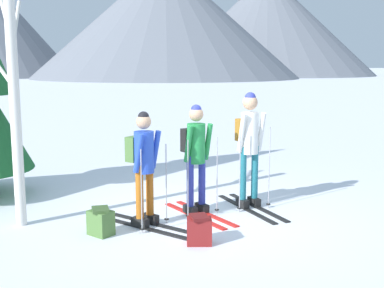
% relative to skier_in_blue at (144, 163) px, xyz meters
% --- Properties ---
extents(ground_plane, '(400.00, 400.00, 0.00)m').
position_rel_skier_in_blue_xyz_m(ground_plane, '(0.87, 0.28, -0.93)').
color(ground_plane, white).
extents(skier_in_blue, '(1.30, 1.49, 1.66)m').
position_rel_skier_in_blue_xyz_m(skier_in_blue, '(0.00, 0.00, 0.00)').
color(skier_in_blue, black).
rests_on(skier_in_blue, ground).
extents(skier_in_green, '(0.81, 1.58, 1.71)m').
position_rel_skier_in_blue_xyz_m(skier_in_green, '(0.87, 0.38, 0.04)').
color(skier_in_green, red).
rests_on(skier_in_green, ground).
extents(skier_in_white, '(0.61, 1.75, 1.87)m').
position_rel_skier_in_blue_xyz_m(skier_in_white, '(1.79, 0.51, 0.15)').
color(skier_in_white, black).
rests_on(skier_in_white, ground).
extents(birch_tree_tall, '(0.50, 0.73, 3.46)m').
position_rel_skier_in_blue_xyz_m(birch_tree_tall, '(-1.73, 0.51, 0.88)').
color(birch_tree_tall, silver).
rests_on(birch_tree_tall, ground).
extents(backpack_on_snow_front, '(0.39, 0.40, 0.38)m').
position_rel_skier_in_blue_xyz_m(backpack_on_snow_front, '(-0.64, -0.24, -0.74)').
color(backpack_on_snow_front, '#4C7238').
rests_on(backpack_on_snow_front, ground).
extents(backpack_on_snow_beside, '(0.37, 0.31, 0.38)m').
position_rel_skier_in_blue_xyz_m(backpack_on_snow_beside, '(0.57, -0.91, -0.74)').
color(backpack_on_snow_beside, maroon).
rests_on(backpack_on_snow_beside, ground).
extents(mountain_ridge_distant, '(119.39, 53.46, 21.10)m').
position_rel_skier_in_blue_xyz_m(mountain_ridge_distant, '(-0.75, 78.87, 8.99)').
color(mountain_ridge_distant, slate).
rests_on(mountain_ridge_distant, ground).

